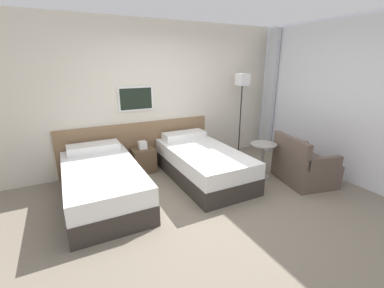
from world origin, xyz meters
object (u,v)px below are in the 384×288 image
(side_table, at_px, (263,154))
(floor_lamp, at_px, (242,88))
(bed_near_door, at_px, (103,182))
(nightstand, at_px, (143,159))
(bed_near_window, at_px, (202,163))
(armchair, at_px, (303,167))

(side_table, bearing_deg, floor_lamp, 73.72)
(bed_near_door, distance_m, side_table, 2.69)
(nightstand, relative_size, side_table, 0.95)
(bed_near_window, distance_m, floor_lamp, 1.87)
(bed_near_window, bearing_deg, nightstand, 138.39)
(floor_lamp, xyz_separation_m, armchair, (0.16, -1.58, -1.19))
(floor_lamp, xyz_separation_m, side_table, (-0.32, -1.10, -1.03))
(bed_near_window, height_order, nightstand, bed_near_window)
(nightstand, xyz_separation_m, side_table, (1.81, -1.19, 0.20))
(bed_near_window, distance_m, armchair, 1.72)
(floor_lamp, height_order, armchair, floor_lamp)
(armchair, bearing_deg, nightstand, 66.44)
(bed_near_window, bearing_deg, side_table, -24.34)
(bed_near_door, height_order, floor_lamp, floor_lamp)
(floor_lamp, distance_m, armchair, 1.98)
(bed_near_window, relative_size, armchair, 1.95)
(nightstand, xyz_separation_m, floor_lamp, (2.13, -0.08, 1.22))
(armchair, bearing_deg, bed_near_window, 70.21)
(bed_near_door, distance_m, nightstand, 1.13)
(bed_near_window, bearing_deg, armchair, -32.08)
(floor_lamp, bearing_deg, bed_near_door, -167.40)
(bed_near_door, xyz_separation_m, floor_lamp, (2.98, 0.66, 1.18))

